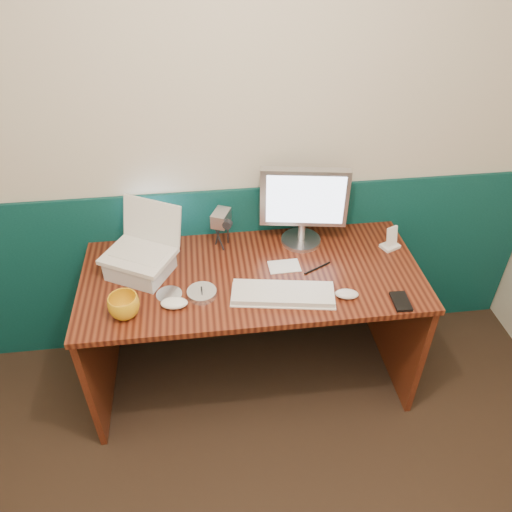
{
  "coord_description": "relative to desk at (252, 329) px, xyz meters",
  "views": [
    {
      "loc": [
        -0.05,
        -0.41,
        2.25
      ],
      "look_at": [
        0.15,
        1.23,
        0.97
      ],
      "focal_mm": 35.0,
      "sensor_mm": 36.0,
      "label": 1
    }
  ],
  "objects": [
    {
      "name": "music_player",
      "position": [
        0.71,
        0.12,
        0.44
      ],
      "size": [
        0.07,
        0.05,
        0.1
      ],
      "primitive_type": "cube",
      "rotation": [
        -0.17,
        0.0,
        0.41
      ],
      "color": "white",
      "rests_on": "dock"
    },
    {
      "name": "mug",
      "position": [
        -0.57,
        -0.21,
        0.43
      ],
      "size": [
        0.17,
        0.17,
        0.1
      ],
      "primitive_type": "imported",
      "rotation": [
        0.0,
        0.0,
        -0.36
      ],
      "color": "gold",
      "rests_on": "desk"
    },
    {
      "name": "cd_loose_a",
      "position": [
        -0.39,
        -0.1,
        0.38
      ],
      "size": [
        0.12,
        0.12,
        0.0
      ],
      "primitive_type": "cylinder",
      "color": "silver",
      "rests_on": "desk"
    },
    {
      "name": "wainscot",
      "position": [
        -0.15,
        0.36,
        0.12
      ],
      "size": [
        3.48,
        0.02,
        1.0
      ],
      "primitive_type": "cube",
      "color": "#073132",
      "rests_on": "ground"
    },
    {
      "name": "cd_spindle",
      "position": [
        -0.24,
        -0.12,
        0.39
      ],
      "size": [
        0.13,
        0.13,
        0.03
      ],
      "primitive_type": "cylinder",
      "color": "silver",
      "rests_on": "desk"
    },
    {
      "name": "pda",
      "position": [
        0.62,
        -0.28,
        0.38
      ],
      "size": [
        0.08,
        0.12,
        0.01
      ],
      "primitive_type": "cube",
      "rotation": [
        0.0,
        0.0,
        -0.04
      ],
      "color": "black",
      "rests_on": "desk"
    },
    {
      "name": "desk",
      "position": [
        0.0,
        0.0,
        0.0
      ],
      "size": [
        1.6,
        0.7,
        0.75
      ],
      "primitive_type": "cube",
      "color": "black",
      "rests_on": "ground"
    },
    {
      "name": "monitor",
      "position": [
        0.28,
        0.23,
        0.59
      ],
      "size": [
        0.43,
        0.19,
        0.42
      ],
      "primitive_type": null,
      "rotation": [
        0.0,
        0.0,
        -0.17
      ],
      "color": "#BCBCC1",
      "rests_on": "desk"
    },
    {
      "name": "mouse_right",
      "position": [
        0.4,
        -0.21,
        0.39
      ],
      "size": [
        0.11,
        0.08,
        0.03
      ],
      "primitive_type": "ellipsoid",
      "rotation": [
        0.0,
        0.0,
        -0.2
      ],
      "color": "silver",
      "rests_on": "desk"
    },
    {
      "name": "dock",
      "position": [
        0.71,
        0.12,
        0.38
      ],
      "size": [
        0.11,
        0.09,
        0.02
      ],
      "primitive_type": "cube",
      "rotation": [
        0.0,
        0.0,
        0.41
      ],
      "color": "white",
      "rests_on": "desk"
    },
    {
      "name": "camcorder",
      "position": [
        -0.12,
        0.24,
        0.47
      ],
      "size": [
        0.13,
        0.15,
        0.2
      ],
      "primitive_type": null,
      "rotation": [
        0.0,
        0.0,
        -0.42
      ],
      "color": "#B5B4BA",
      "rests_on": "desk"
    },
    {
      "name": "mouse_left",
      "position": [
        -0.36,
        -0.18,
        0.39
      ],
      "size": [
        0.12,
        0.08,
        0.04
      ],
      "primitive_type": "ellipsoid",
      "rotation": [
        0.0,
        0.0,
        -0.09
      ],
      "color": "white",
      "rests_on": "desk"
    },
    {
      "name": "laptop_riser",
      "position": [
        -0.52,
        0.07,
        0.42
      ],
      "size": [
        0.34,
        0.32,
        0.09
      ],
      "primitive_type": "cube",
      "rotation": [
        0.0,
        0.0,
        -0.51
      ],
      "color": "silver",
      "rests_on": "desk"
    },
    {
      "name": "laptop",
      "position": [
        -0.52,
        0.07,
        0.59
      ],
      "size": [
        0.38,
        0.35,
        0.25
      ],
      "primitive_type": null,
      "rotation": [
        0.0,
        0.0,
        -0.51
      ],
      "color": "silver",
      "rests_on": "laptop_riser"
    },
    {
      "name": "papers",
      "position": [
        0.16,
        0.03,
        0.38
      ],
      "size": [
        0.15,
        0.1,
        0.0
      ],
      "primitive_type": "cube",
      "rotation": [
        0.0,
        0.0,
        0.03
      ],
      "color": "white",
      "rests_on": "desk"
    },
    {
      "name": "keyboard",
      "position": [
        0.12,
        -0.17,
        0.39
      ],
      "size": [
        0.47,
        0.22,
        0.03
      ],
      "primitive_type": "cube",
      "rotation": [
        0.0,
        0.0,
        -0.17
      ],
      "color": "white",
      "rests_on": "desk"
    },
    {
      "name": "pen",
      "position": [
        0.31,
        -0.0,
        0.38
      ],
      "size": [
        0.14,
        0.08,
        0.01
      ],
      "primitive_type": "cylinder",
      "rotation": [
        0.0,
        1.57,
        0.47
      ],
      "color": "black",
      "rests_on": "desk"
    },
    {
      "name": "back_wall",
      "position": [
        -0.15,
        0.37,
        0.88
      ],
      "size": [
        3.5,
        0.04,
        2.5
      ],
      "primitive_type": "cube",
      "color": "beige",
      "rests_on": "ground"
    }
  ]
}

